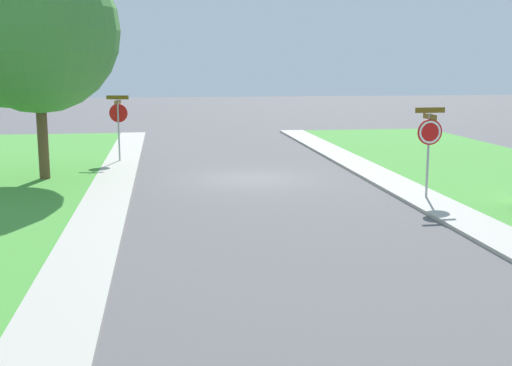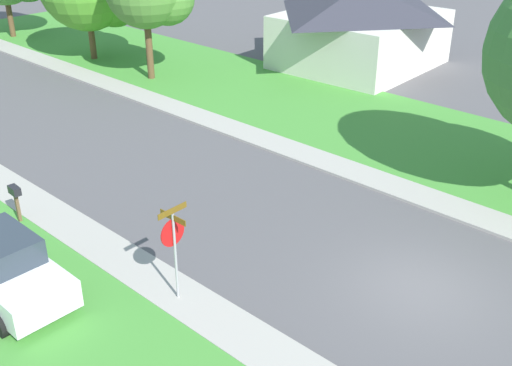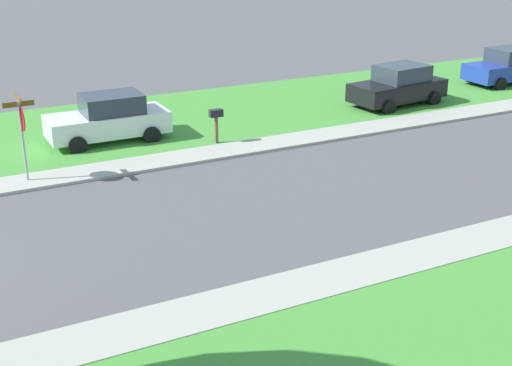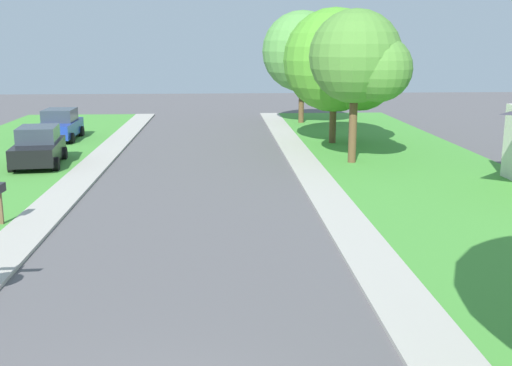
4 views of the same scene
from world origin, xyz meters
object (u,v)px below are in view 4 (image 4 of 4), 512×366
at_px(tree_sidewalk_mid, 361,60).
at_px(tree_corner_large, 341,64).
at_px(tree_sidewalk_far, 307,54).
at_px(car_blue_driveway_right, 60,125).
at_px(car_black_near_corner, 38,147).

xyz_separation_m(tree_sidewalk_mid, tree_corner_large, (0.20, 5.49, -0.35)).
bearing_deg(tree_sidewalk_far, tree_corner_large, -86.21).
height_order(car_blue_driveway_right, car_black_near_corner, same).
bearing_deg(tree_corner_large, tree_sidewalk_far, 93.79).
distance_m(tree_sidewalk_mid, tree_corner_large, 5.51).
bearing_deg(tree_sidewalk_far, car_blue_driveway_right, -156.51).
distance_m(car_black_near_corner, tree_sidewalk_mid, 14.67).
relative_size(car_blue_driveway_right, tree_sidewalk_far, 0.58).
height_order(car_black_near_corner, tree_corner_large, tree_corner_large).
height_order(car_black_near_corner, tree_sidewalk_mid, tree_sidewalk_mid).
distance_m(tree_sidewalk_far, tree_corner_large, 8.66).
bearing_deg(tree_sidewalk_far, tree_sidewalk_mid, -88.48).
bearing_deg(car_blue_driveway_right, tree_sidewalk_far, 23.49).
distance_m(car_blue_driveway_right, tree_sidewalk_mid, 17.35).
distance_m(car_black_near_corner, tree_corner_large, 15.61).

